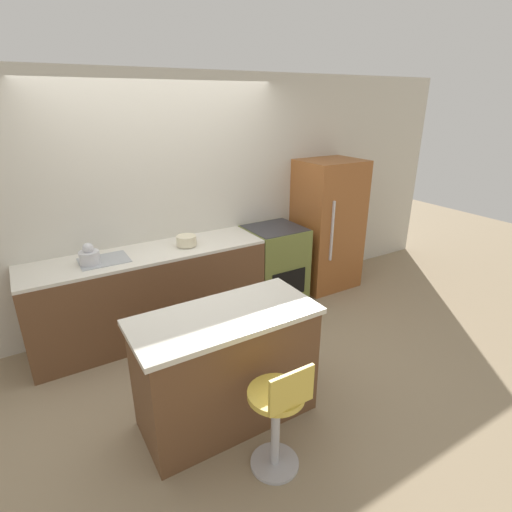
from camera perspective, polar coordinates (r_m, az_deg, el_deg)
The scene contains 9 objects.
ground_plane at distance 4.32m, azimuth -8.18°, elevation -11.30°, with size 14.00×14.00×0.00m, color #998466.
wall_back at distance 4.38m, azimuth -12.61°, elevation 7.51°, with size 8.00×0.06×2.60m.
back_counter at distance 4.27m, azimuth -14.67°, elevation -5.20°, with size 2.36×0.62×0.92m.
kitchen_island at distance 3.10m, azimuth -4.22°, elevation -15.56°, with size 1.34×0.63×0.91m.
oven_range at distance 4.85m, azimuth 2.62°, elevation -1.12°, with size 0.65×0.63×0.92m.
refrigerator at distance 5.19m, azimuth 10.16°, elevation 4.37°, with size 0.76×0.65×1.64m.
stool_chair at distance 2.75m, azimuth 3.14°, elevation -21.90°, with size 0.37×0.37×0.87m.
kettle at distance 3.93m, azimuth -22.73°, elevation 0.04°, with size 0.18×0.18×0.20m.
mixing_bowl at distance 4.15m, azimuth -9.90°, elevation 2.18°, with size 0.20×0.20×0.10m.
Camera 1 is at (-1.35, -3.37, 2.33)m, focal length 28.00 mm.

